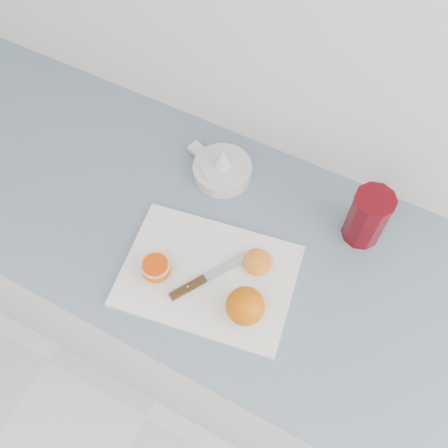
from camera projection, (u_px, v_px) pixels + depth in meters
name	position (u px, v px, depth m)	size (l,w,h in m)	color
counter	(237.00, 311.00, 1.56)	(2.42, 0.64, 0.89)	silver
cutting_board	(208.00, 276.00, 1.13)	(0.38, 0.27, 0.01)	white
whole_orange	(245.00, 306.00, 1.04)	(0.08, 0.08, 0.08)	orange
half_orange	(156.00, 268.00, 1.11)	(0.07, 0.07, 0.04)	orange
squeezed_shell	(257.00, 262.00, 1.12)	(0.07, 0.07, 0.03)	orange
paring_knife	(195.00, 284.00, 1.10)	(0.12, 0.18, 0.01)	#4E321B
citrus_juicer	(222.00, 168.00, 1.25)	(0.19, 0.15, 0.10)	white
red_tumbler	(367.00, 218.00, 1.13)	(0.09, 0.09, 0.15)	#5E030C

